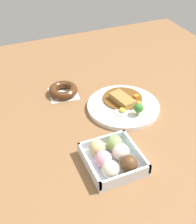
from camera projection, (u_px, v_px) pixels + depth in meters
The scene contains 4 objects.
ground_plane at pixel (103, 123), 1.09m from camera, with size 1.60×1.60×0.00m, color brown.
curry_plate at pixel (124, 105), 1.15m from camera, with size 0.28×0.28×0.07m.
donut_box at pixel (112, 157), 0.91m from camera, with size 0.18×0.17×0.07m.
chocolate_ring_donut at pixel (63, 90), 1.23m from camera, with size 0.13×0.13×0.04m.
Camera 1 is at (-0.76, 0.35, 0.69)m, focal length 47.96 mm.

